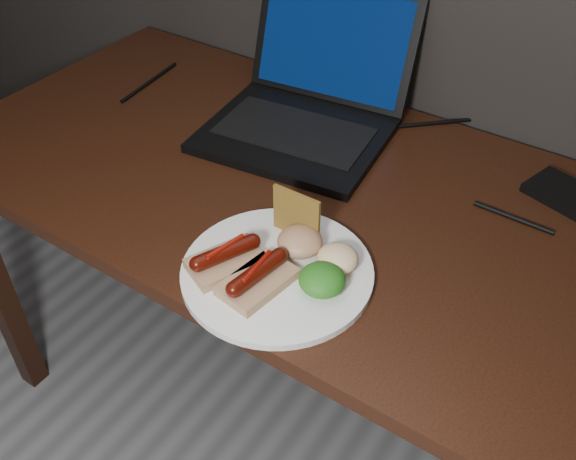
# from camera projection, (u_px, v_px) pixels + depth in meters

# --- Properties ---
(desk) EXTENTS (1.40, 0.70, 0.75)m
(desk) POSITION_uv_depth(u_px,v_px,m) (297.00, 218.00, 1.23)
(desk) COLOR #361B0D
(desk) RESTS_ON ground
(laptop) EXTENTS (0.39, 0.41, 0.25)m
(laptop) POSITION_uv_depth(u_px,v_px,m) (308.00, 103.00, 1.29)
(laptop) COLOR black
(laptop) RESTS_ON desk
(hard_drive) EXTENTS (0.15, 0.12, 0.02)m
(hard_drive) POSITION_uv_depth(u_px,v_px,m) (565.00, 194.00, 1.13)
(hard_drive) COLOR black
(hard_drive) RESTS_ON desk
(desk_cables) EXTENTS (0.93, 0.37, 0.01)m
(desk_cables) POSITION_uv_depth(u_px,v_px,m) (333.00, 134.00, 1.29)
(desk_cables) COLOR black
(desk_cables) RESTS_ON desk
(plate) EXTENTS (0.32, 0.32, 0.01)m
(plate) POSITION_uv_depth(u_px,v_px,m) (277.00, 272.00, 0.99)
(plate) COLOR white
(plate) RESTS_ON desk
(bread_sausage_left) EXTENTS (0.11, 0.13, 0.04)m
(bread_sausage_left) POSITION_uv_depth(u_px,v_px,m) (226.00, 258.00, 0.98)
(bread_sausage_left) COLOR tan
(bread_sausage_left) RESTS_ON plate
(bread_sausage_center) EXTENTS (0.09, 0.12, 0.04)m
(bread_sausage_center) POSITION_uv_depth(u_px,v_px,m) (257.00, 278.00, 0.95)
(bread_sausage_center) COLOR tan
(bread_sausage_center) RESTS_ON plate
(crispbread) EXTENTS (0.09, 0.01, 0.08)m
(crispbread) POSITION_uv_depth(u_px,v_px,m) (296.00, 215.00, 1.02)
(crispbread) COLOR #A97C2E
(crispbread) RESTS_ON plate
(salad_greens) EXTENTS (0.07, 0.07, 0.04)m
(salad_greens) POSITION_uv_depth(u_px,v_px,m) (322.00, 280.00, 0.94)
(salad_greens) COLOR #155110
(salad_greens) RESTS_ON plate
(salsa_mound) EXTENTS (0.07, 0.07, 0.04)m
(salsa_mound) POSITION_uv_depth(u_px,v_px,m) (300.00, 241.00, 1.00)
(salsa_mound) COLOR maroon
(salsa_mound) RESTS_ON plate
(coleslaw_mound) EXTENTS (0.06, 0.06, 0.04)m
(coleslaw_mound) POSITION_uv_depth(u_px,v_px,m) (338.00, 258.00, 0.98)
(coleslaw_mound) COLOR beige
(coleslaw_mound) RESTS_ON plate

